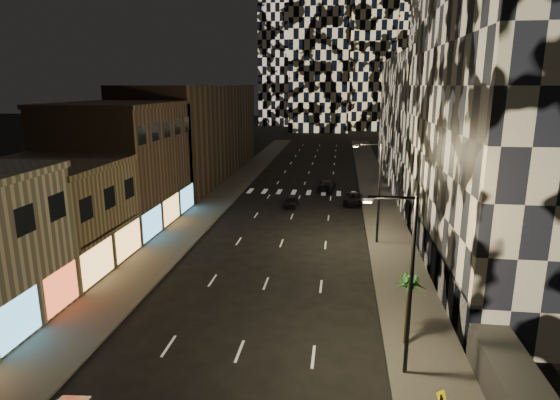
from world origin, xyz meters
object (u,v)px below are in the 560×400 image
(car_dark_midlane, at_px, (292,202))
(palm_tree, at_px, (410,287))
(streetlight_near, at_px, (406,274))
(streetlight_far, at_px, (377,186))
(car_dark_oncoming, at_px, (327,185))
(car_dark_rightlane, at_px, (353,199))

(car_dark_midlane, height_order, palm_tree, palm_tree)
(streetlight_near, distance_m, streetlight_far, 20.00)
(streetlight_far, height_order, car_dark_oncoming, streetlight_far)
(streetlight_near, bearing_deg, car_dark_midlane, 105.33)
(car_dark_oncoming, distance_m, palm_tree, 39.39)
(car_dark_oncoming, relative_size, palm_tree, 1.22)
(palm_tree, bearing_deg, streetlight_far, 92.14)
(streetlight_far, height_order, car_dark_midlane, streetlight_far)
(car_dark_rightlane, bearing_deg, car_dark_midlane, -160.33)
(streetlight_far, bearing_deg, palm_tree, -87.86)
(streetlight_near, height_order, car_dark_midlane, streetlight_near)
(car_dark_midlane, xyz_separation_m, car_dark_oncoming, (3.83, 9.33, 0.10))
(streetlight_near, relative_size, car_dark_midlane, 2.50)
(streetlight_near, relative_size, car_dark_oncoming, 1.83)
(car_dark_midlane, relative_size, palm_tree, 0.89)
(streetlight_near, height_order, streetlight_far, same)
(streetlight_far, xyz_separation_m, car_dark_oncoming, (-5.03, 21.63, -4.64))
(streetlight_near, height_order, car_dark_rightlane, streetlight_near)
(car_dark_midlane, bearing_deg, streetlight_near, -72.07)
(streetlight_far, bearing_deg, streetlight_near, -90.00)
(car_dark_rightlane, height_order, palm_tree, palm_tree)
(streetlight_near, height_order, car_dark_oncoming, streetlight_near)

